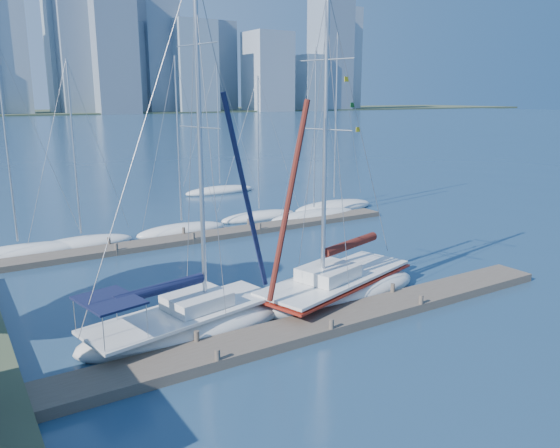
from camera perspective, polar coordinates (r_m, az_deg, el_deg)
ground at (r=23.02m, az=3.98°, el=-10.97°), size 700.00×700.00×0.00m
near_dock at (r=22.94m, az=3.99°, el=-10.51°), size 26.00×2.00×0.40m
far_dock at (r=37.11m, az=-8.11°, el=-1.31°), size 30.00×1.80×0.36m
sailboat_navy at (r=22.36m, az=-9.94°, el=-8.70°), size 9.14×4.58×14.79m
sailboat_maroon at (r=26.14m, az=5.88°, el=-5.53°), size 9.91×5.66×14.34m
bg_boat_0 at (r=36.31m, az=-25.61°, el=-2.73°), size 8.43×4.83×12.96m
bg_boat_1 at (r=37.05m, az=-19.98°, el=-1.92°), size 6.70×3.02×11.90m
bg_boat_2 at (r=38.88m, az=-10.21°, el=-0.61°), size 6.86×3.92×12.31m
bg_boat_3 at (r=42.74m, az=-2.21°, el=0.81°), size 6.80×3.50×11.15m
bg_boat_4 at (r=43.05m, az=3.55°, el=0.91°), size 8.09×4.18×13.26m
bg_boat_5 at (r=46.40m, az=5.65°, el=1.83°), size 8.06×4.23×14.84m
bg_boat_7 at (r=54.64m, az=-6.28°, el=3.51°), size 7.58×3.32×12.99m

